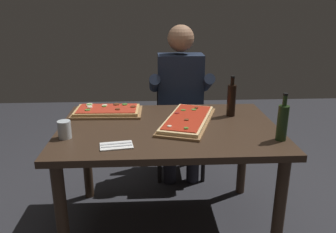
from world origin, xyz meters
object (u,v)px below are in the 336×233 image
(dining_table, at_px, (168,140))
(oil_bottle_amber, at_px, (282,122))
(pizza_rectangular_front, at_px, (107,111))
(diner_chair, at_px, (179,120))
(pizza_rectangular_left, at_px, (188,120))
(tumbler_near_camera, at_px, (65,131))
(seated_diner, at_px, (181,96))
(wine_bottle_dark, at_px, (231,100))

(dining_table, height_order, oil_bottle_amber, oil_bottle_amber)
(pizza_rectangular_front, bearing_deg, dining_table, -34.34)
(dining_table, relative_size, diner_chair, 1.61)
(pizza_rectangular_left, xyz_separation_m, tumbler_near_camera, (-0.75, -0.23, 0.03))
(dining_table, distance_m, tumbler_near_camera, 0.65)
(oil_bottle_amber, relative_size, seated_diner, 0.21)
(tumbler_near_camera, bearing_deg, pizza_rectangular_left, 16.99)
(wine_bottle_dark, xyz_separation_m, diner_chair, (-0.30, 0.66, -0.37))
(seated_diner, bearing_deg, oil_bottle_amber, -63.69)
(seated_diner, bearing_deg, pizza_rectangular_front, -141.83)
(diner_chair, bearing_deg, dining_table, -99.63)
(oil_bottle_amber, relative_size, tumbler_near_camera, 2.66)
(pizza_rectangular_front, height_order, diner_chair, diner_chair)
(pizza_rectangular_front, relative_size, diner_chair, 0.57)
(pizza_rectangular_left, xyz_separation_m, wine_bottle_dark, (0.32, 0.13, 0.10))
(pizza_rectangular_front, xyz_separation_m, seated_diner, (0.57, 0.45, -0.02))
(pizza_rectangular_left, height_order, wine_bottle_dark, wine_bottle_dark)
(oil_bottle_amber, xyz_separation_m, diner_chair, (-0.49, 1.12, -0.36))
(dining_table, distance_m, diner_chair, 0.88)
(dining_table, height_order, wine_bottle_dark, wine_bottle_dark)
(diner_chair, relative_size, seated_diner, 0.65)
(wine_bottle_dark, xyz_separation_m, tumbler_near_camera, (-1.07, -0.36, -0.07))
(oil_bottle_amber, bearing_deg, seated_diner, 116.31)
(wine_bottle_dark, distance_m, diner_chair, 0.82)
(pizza_rectangular_left, relative_size, diner_chair, 0.79)
(oil_bottle_amber, relative_size, diner_chair, 0.32)
(dining_table, relative_size, pizza_rectangular_left, 2.04)
(wine_bottle_dark, height_order, diner_chair, wine_bottle_dark)
(tumbler_near_camera, bearing_deg, oil_bottle_amber, -4.41)
(diner_chair, distance_m, seated_diner, 0.28)
(pizza_rectangular_front, height_order, tumbler_near_camera, tumbler_near_camera)
(seated_diner, bearing_deg, diner_chair, 90.00)
(pizza_rectangular_left, xyz_separation_m, oil_bottle_amber, (0.51, -0.33, 0.09))
(pizza_rectangular_front, height_order, oil_bottle_amber, oil_bottle_amber)
(dining_table, bearing_deg, seated_diner, 78.84)
(dining_table, bearing_deg, tumbler_near_camera, -165.06)
(pizza_rectangular_left, distance_m, diner_chair, 0.84)
(pizza_rectangular_front, height_order, pizza_rectangular_left, same)
(tumbler_near_camera, xyz_separation_m, seated_diner, (0.76, 0.90, -0.04))
(wine_bottle_dark, xyz_separation_m, seated_diner, (-0.30, 0.54, -0.11))
(dining_table, height_order, tumbler_near_camera, tumbler_near_camera)
(oil_bottle_amber, distance_m, tumbler_near_camera, 1.26)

